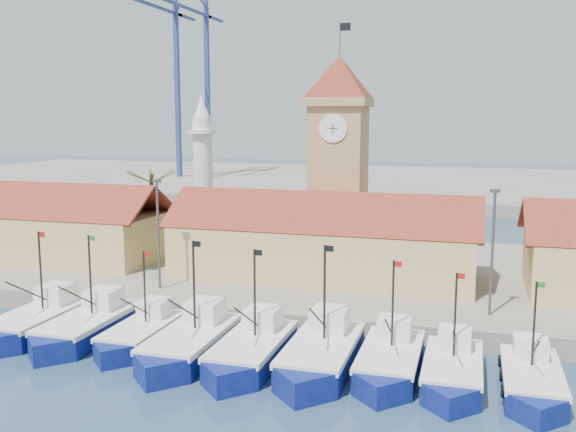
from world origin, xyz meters
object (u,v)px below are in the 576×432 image
(boat_0, at_px, (35,324))
(clock_tower, at_px, (339,155))
(boat_4, at_px, (250,353))
(minaret, at_px, (203,173))

(boat_0, xyz_separation_m, clock_tower, (17.27, 22.97, 11.16))
(boat_0, relative_size, boat_4, 1.02)
(boat_0, bearing_deg, clock_tower, 53.06)
(minaret, bearing_deg, clock_tower, -7.61)
(clock_tower, relative_size, minaret, 1.39)
(boat_0, distance_m, boat_4, 16.80)
(minaret, bearing_deg, boat_4, -60.95)
(boat_4, xyz_separation_m, minaret, (-14.49, 26.09, 8.94))
(boat_4, height_order, minaret, minaret)
(minaret, bearing_deg, boat_0, -95.20)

